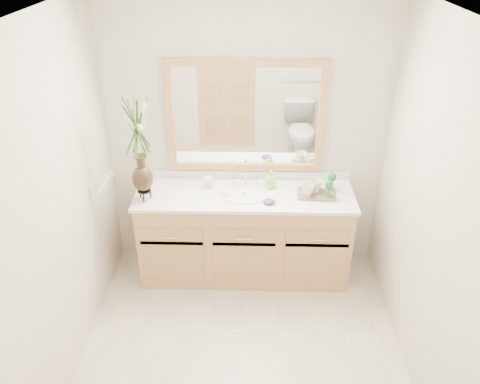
{
  "coord_description": "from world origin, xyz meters",
  "views": [
    {
      "loc": [
        0.05,
        -2.38,
        2.81
      ],
      "look_at": [
        -0.03,
        0.65,
        1.06
      ],
      "focal_mm": 35.0,
      "sensor_mm": 36.0,
      "label": 1
    }
  ],
  "objects_px": {
    "soap_bottle": "(271,180)",
    "tray": "(317,194)",
    "flower_vase": "(138,137)",
    "tumbler": "(208,182)"
  },
  "relations": [
    {
      "from": "soap_bottle",
      "to": "tray",
      "type": "distance_m",
      "value": 0.41
    },
    {
      "from": "soap_bottle",
      "to": "tray",
      "type": "height_order",
      "value": "soap_bottle"
    },
    {
      "from": "soap_bottle",
      "to": "flower_vase",
      "type": "bearing_deg",
      "value": 171.3
    },
    {
      "from": "soap_bottle",
      "to": "tray",
      "type": "bearing_deg",
      "value": -38.75
    },
    {
      "from": "tumbler",
      "to": "soap_bottle",
      "type": "distance_m",
      "value": 0.53
    },
    {
      "from": "flower_vase",
      "to": "soap_bottle",
      "type": "distance_m",
      "value": 1.17
    },
    {
      "from": "tumbler",
      "to": "soap_bottle",
      "type": "bearing_deg",
      "value": 1.56
    },
    {
      "from": "flower_vase",
      "to": "tumbler",
      "type": "height_order",
      "value": "flower_vase"
    },
    {
      "from": "flower_vase",
      "to": "tumbler",
      "type": "distance_m",
      "value": 0.75
    },
    {
      "from": "tumbler",
      "to": "soap_bottle",
      "type": "xyz_separation_m",
      "value": [
        0.53,
        0.01,
        0.02
      ]
    }
  ]
}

